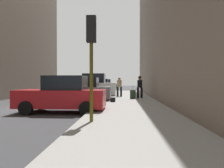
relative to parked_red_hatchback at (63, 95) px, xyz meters
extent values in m
plane|color=#38383A|center=(-2.65, 0.90, -0.85)|extent=(120.00, 120.00, 0.00)
cube|color=gray|center=(3.35, 0.90, -0.77)|extent=(4.00, 40.00, 0.15)
cube|color=#B2191E|center=(-0.05, 0.00, -0.16)|extent=(4.21, 1.87, 0.84)
cube|color=black|center=(0.15, 0.00, 0.59)|extent=(1.90, 1.58, 0.70)
cylinder|color=black|center=(-1.40, 0.93, -0.53)|extent=(0.64, 0.23, 0.64)
cylinder|color=black|center=(-1.42, -0.91, -0.53)|extent=(0.64, 0.23, 0.64)
cylinder|color=black|center=(1.33, 0.91, -0.53)|extent=(0.64, 0.23, 0.64)
cylinder|color=black|center=(1.31, -0.93, -0.53)|extent=(0.64, 0.23, 0.64)
cube|color=slate|center=(-0.05, 5.37, -0.16)|extent=(4.20, 1.84, 0.84)
cube|color=black|center=(0.15, 5.37, 0.59)|extent=(1.89, 1.56, 0.70)
cylinder|color=black|center=(-1.41, 6.29, -0.53)|extent=(0.64, 0.22, 0.64)
cylinder|color=black|center=(-1.41, 4.45, -0.53)|extent=(0.64, 0.22, 0.64)
cylinder|color=black|center=(1.32, 6.29, -0.53)|extent=(0.64, 0.22, 0.64)
cylinder|color=black|center=(1.32, 4.45, -0.53)|extent=(0.64, 0.22, 0.64)
cube|color=silver|center=(-0.05, 10.56, -0.03)|extent=(4.62, 1.89, 1.10)
cube|color=black|center=(0.15, 10.55, 0.95)|extent=(2.09, 1.59, 0.90)
cylinder|color=black|center=(-1.53, 11.49, -0.53)|extent=(0.64, 0.23, 0.64)
cylinder|color=black|center=(-1.55, 9.65, -0.53)|extent=(0.64, 0.23, 0.64)
cylinder|color=black|center=(1.46, 11.46, -0.53)|extent=(0.64, 0.23, 0.64)
cylinder|color=black|center=(1.44, 9.62, -0.53)|extent=(0.64, 0.23, 0.64)
cube|color=navy|center=(-0.05, 16.41, -0.16)|extent=(4.26, 1.97, 0.84)
cube|color=black|center=(0.15, 16.42, 0.59)|extent=(1.94, 1.62, 0.70)
cylinder|color=black|center=(-1.44, 17.29, -0.53)|extent=(0.65, 0.24, 0.64)
cylinder|color=black|center=(-1.38, 15.45, -0.53)|extent=(0.65, 0.24, 0.64)
cylinder|color=black|center=(1.29, 17.37, -0.53)|extent=(0.65, 0.24, 0.64)
cylinder|color=black|center=(1.35, 15.53, -0.53)|extent=(0.65, 0.24, 0.64)
cube|color=#193828|center=(-0.05, 22.22, -0.16)|extent=(4.23, 1.91, 0.84)
cube|color=black|center=(0.15, 22.22, 0.59)|extent=(1.92, 1.60, 0.70)
cylinder|color=black|center=(-1.40, 23.17, -0.53)|extent=(0.64, 0.23, 0.64)
cylinder|color=black|center=(-1.43, 21.33, -0.53)|extent=(0.64, 0.23, 0.64)
cylinder|color=black|center=(1.33, 23.12, -0.53)|extent=(0.64, 0.23, 0.64)
cylinder|color=black|center=(1.30, 21.28, -0.53)|extent=(0.64, 0.23, 0.64)
cylinder|color=red|center=(1.80, 5.51, -0.42)|extent=(0.22, 0.22, 0.55)
sphere|color=red|center=(1.80, 5.51, -0.09)|extent=(0.20, 0.20, 0.20)
cylinder|color=red|center=(1.64, 5.51, -0.40)|extent=(0.10, 0.09, 0.09)
cylinder|color=red|center=(1.96, 5.51, -0.40)|extent=(0.10, 0.09, 0.09)
cylinder|color=#514C0F|center=(1.85, -3.06, 1.10)|extent=(0.12, 0.12, 3.60)
cube|color=black|center=(1.85, -3.06, 2.45)|extent=(0.32, 0.24, 0.90)
sphere|color=red|center=(1.85, -2.93, 2.73)|extent=(0.14, 0.14, 0.14)
sphere|color=yellow|center=(1.85, -2.93, 2.45)|extent=(0.14, 0.14, 0.14)
sphere|color=green|center=(1.85, -2.93, 2.17)|extent=(0.14, 0.14, 0.14)
cylinder|color=black|center=(4.16, 7.37, -0.27)|extent=(0.21, 0.21, 0.85)
cylinder|color=black|center=(4.47, 7.43, -0.27)|extent=(0.21, 0.21, 0.85)
cylinder|color=black|center=(4.32, 7.40, 0.46)|extent=(0.47, 0.47, 0.62)
sphere|color=#997051|center=(4.32, 7.40, 0.89)|extent=(0.24, 0.24, 0.24)
cylinder|color=black|center=(4.32, 7.40, 0.96)|extent=(0.34, 0.34, 0.02)
cylinder|color=black|center=(4.32, 7.40, 1.02)|extent=(0.23, 0.23, 0.11)
cylinder|color=black|center=(2.78, 8.98, -0.27)|extent=(0.22, 0.22, 0.85)
cylinder|color=black|center=(2.47, 9.07, -0.27)|extent=(0.22, 0.22, 0.85)
cylinder|color=tan|center=(2.62, 9.03, 0.46)|extent=(0.49, 0.49, 0.62)
sphere|color=#997051|center=(2.62, 9.03, 0.89)|extent=(0.24, 0.24, 0.24)
cube|color=black|center=(3.72, 6.64, -0.36)|extent=(0.46, 0.62, 0.68)
cylinder|color=#333333|center=(3.72, 6.64, 0.16)|extent=(0.02, 0.02, 0.36)
cube|color=black|center=(2.27, 4.04, -0.56)|extent=(0.32, 0.44, 0.28)
camera|label=1|loc=(2.92, -10.46, 0.69)|focal=35.00mm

